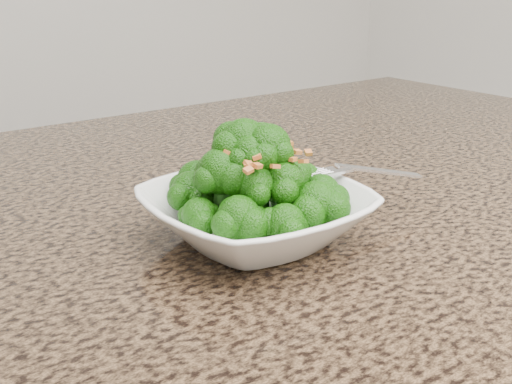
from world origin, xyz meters
TOP-DOWN VIEW (x-y plane):
  - granite_counter at (0.00, 0.30)m, footprint 1.64×1.04m
  - bowl at (-0.03, 0.23)m, footprint 0.21×0.21m
  - broccoli_pile at (-0.03, 0.23)m, footprint 0.18×0.18m
  - garlic_topping at (-0.03, 0.23)m, footprint 0.11×0.11m
  - fork at (0.07, 0.21)m, footprint 0.17×0.08m

SIDE VIEW (x-z plane):
  - granite_counter at x=0.00m, z-range 0.87..0.90m
  - bowl at x=-0.03m, z-range 0.90..0.95m
  - fork at x=0.07m, z-range 0.95..0.96m
  - broccoli_pile at x=-0.03m, z-range 0.95..1.03m
  - garlic_topping at x=-0.03m, z-range 1.03..1.03m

